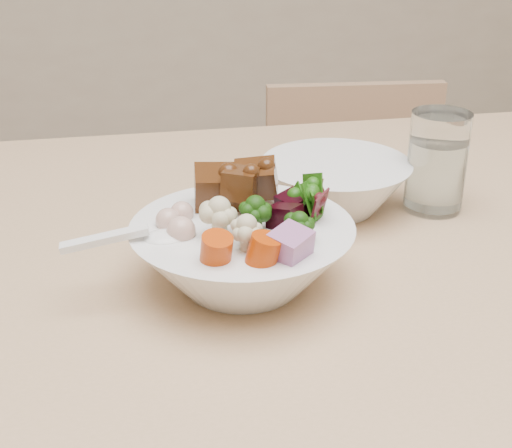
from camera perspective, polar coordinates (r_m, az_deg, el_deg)
name	(u,v)px	position (r m, az deg, el deg)	size (l,w,h in m)	color
chair_far	(358,260)	(1.50, 8.17, -2.91)	(0.40, 0.40, 0.79)	tan
food_bowl	(244,250)	(0.66, -0.99, -2.06)	(0.21, 0.21, 0.11)	white
soup_spoon	(150,239)	(0.63, -8.51, -1.19)	(0.11, 0.03, 0.02)	white
water_glass	(436,166)	(0.84, 14.24, 4.54)	(0.07, 0.07, 0.11)	white
side_bowl	(335,186)	(0.83, 6.36, 3.07)	(0.17, 0.17, 0.06)	white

